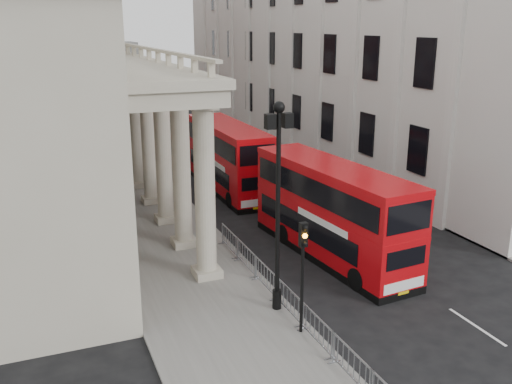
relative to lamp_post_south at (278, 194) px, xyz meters
name	(u,v)px	position (x,y,z in m)	size (l,w,h in m)	color
ground	(339,360)	(0.60, -4.00, -4.91)	(260.00, 260.00, 0.00)	black
sidewalk_west	(117,169)	(-2.40, 26.00, -4.85)	(6.00, 140.00, 0.12)	slate
sidewalk_east	(303,152)	(14.10, 26.00, -4.85)	(3.00, 140.00, 0.12)	slate
kerb	(154,165)	(0.55, 26.00, -4.84)	(0.20, 140.00, 0.14)	slate
portico_building	(1,124)	(-9.90, 14.00, 1.09)	(9.00, 28.00, 12.00)	#A9A28E
brick_building	(3,25)	(-9.90, 44.00, 6.09)	(9.00, 32.00, 22.00)	maroon
west_building_far	(9,32)	(-9.90, 76.00, 5.09)	(9.00, 30.00, 20.00)	#A9A28E
east_building	(322,8)	(16.60, 28.00, 7.59)	(8.00, 55.00, 25.00)	beige
lamp_post_south	(278,194)	(0.00, 0.00, 0.00)	(1.05, 0.44, 8.32)	black
lamp_post_mid	(175,127)	(0.00, 16.00, 0.00)	(1.05, 0.44, 8.32)	black
lamp_post_north	(130,97)	(0.00, 32.00, 0.00)	(1.05, 0.44, 8.32)	black
traffic_light	(303,257)	(0.10, -2.02, -1.80)	(0.28, 0.33, 4.30)	black
crowd_barriers	(302,315)	(0.25, -1.77, -4.24)	(0.50, 18.75, 1.10)	gray
bus_near	(332,209)	(4.79, 4.22, -2.48)	(3.62, 10.96, 4.65)	#B8080D
bus_far	(228,156)	(3.89, 17.10, -2.49)	(2.64, 10.73, 4.63)	red
pedestrian_a	(123,206)	(-3.95, 13.17, -3.94)	(0.62, 0.41, 1.70)	black
pedestrian_b	(117,191)	(-3.80, 16.54, -3.95)	(0.82, 0.64, 1.69)	#282220
pedestrian_c	(126,193)	(-3.37, 15.52, -3.89)	(0.88, 0.58, 1.81)	black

